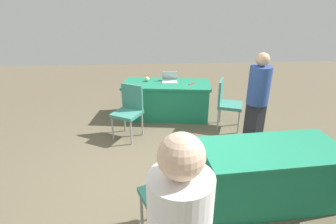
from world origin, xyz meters
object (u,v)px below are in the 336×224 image
(table_mid_left, at_px, (269,174))
(chair_near_front, at_px, (171,189))
(chair_tucked_left, at_px, (129,108))
(person_attendee_browsing, at_px, (258,97))
(yarn_ball, at_px, (147,79))
(chair_tucked_right, at_px, (227,101))
(laptop_silver, at_px, (170,80))
(table_foreground, at_px, (167,100))
(scissors_red, at_px, (192,84))

(table_mid_left, xyz_separation_m, chair_near_front, (1.23, 0.43, 0.20))
(chair_tucked_left, relative_size, person_attendee_browsing, 0.60)
(person_attendee_browsing, relative_size, yarn_ball, 16.90)
(table_mid_left, bearing_deg, chair_near_front, 19.36)
(chair_tucked_right, distance_m, person_attendee_browsing, 0.85)
(chair_tucked_right, bearing_deg, laptop_silver, -103.68)
(table_mid_left, bearing_deg, chair_tucked_right, -90.58)
(chair_tucked_right, height_order, laptop_silver, chair_tucked_right)
(table_foreground, height_order, laptop_silver, laptop_silver)
(person_attendee_browsing, bearing_deg, table_foreground, 23.02)
(table_mid_left, xyz_separation_m, laptop_silver, (1.01, -2.75, 0.40))
(table_foreground, xyz_separation_m, chair_near_front, (0.15, 3.10, 0.20))
(chair_tucked_right, relative_size, person_attendee_browsing, 0.60)
(chair_near_front, distance_m, laptop_silver, 3.20)
(chair_tucked_right, distance_m, laptop_silver, 1.27)
(chair_near_front, height_order, chair_tucked_left, chair_near_front)
(chair_near_front, bearing_deg, table_mid_left, -91.59)
(chair_near_front, bearing_deg, table_foreground, -23.71)
(chair_near_front, bearing_deg, scissors_red, -33.33)
(scissors_red, bearing_deg, chair_tucked_left, -8.90)
(chair_tucked_left, distance_m, yarn_ball, 1.10)
(chair_near_front, xyz_separation_m, chair_tucked_left, (0.58, -2.24, -0.03))
(chair_tucked_right, height_order, person_attendee_browsing, person_attendee_browsing)
(chair_near_front, height_order, laptop_silver, chair_near_front)
(table_foreground, bearing_deg, yarn_ball, -21.78)
(chair_tucked_left, distance_m, laptop_silver, 1.26)
(chair_tucked_right, bearing_deg, chair_near_front, -6.09)
(chair_tucked_right, bearing_deg, person_attendee_browsing, 40.92)
(chair_tucked_left, xyz_separation_m, person_attendee_browsing, (-2.10, 0.49, 0.34))
(laptop_silver, bearing_deg, yarn_ball, -4.12)
(person_attendee_browsing, relative_size, scissors_red, 8.83)
(chair_near_front, distance_m, chair_tucked_right, 2.78)
(scissors_red, bearing_deg, laptop_silver, -62.57)
(table_foreground, relative_size, yarn_ball, 19.86)
(table_foreground, height_order, yarn_ball, yarn_ball)
(chair_near_front, bearing_deg, person_attendee_browsing, -62.01)
(chair_near_front, height_order, scissors_red, chair_near_front)
(chair_near_front, bearing_deg, chair_tucked_right, -47.73)
(chair_tucked_right, relative_size, scissors_red, 5.26)
(chair_tucked_right, bearing_deg, chair_tucked_left, -61.83)
(table_foreground, relative_size, chair_tucked_left, 1.97)
(table_foreground, xyz_separation_m, chair_tucked_left, (0.72, 0.86, 0.17))
(chair_near_front, relative_size, chair_tucked_left, 1.03)
(yarn_ball, bearing_deg, person_attendee_browsing, 139.47)
(table_mid_left, distance_m, chair_near_front, 1.32)
(chair_near_front, relative_size, laptop_silver, 2.87)
(table_mid_left, bearing_deg, table_foreground, -67.94)
(table_mid_left, distance_m, person_attendee_browsing, 1.44)
(chair_near_front, relative_size, scissors_red, 5.43)
(chair_tucked_left, xyz_separation_m, chair_tucked_right, (-1.83, -0.24, -0.00))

